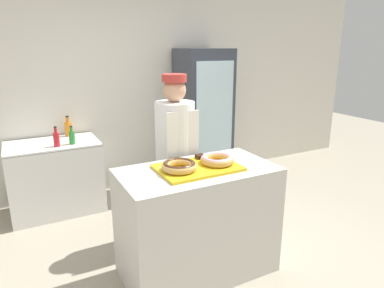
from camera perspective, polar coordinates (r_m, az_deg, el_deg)
ground_plane at (r=3.15m, az=0.90°, el=-20.21°), size 14.00×14.00×0.00m
wall_back at (r=4.56m, az=-12.08°, el=9.21°), size 8.00×0.06×2.70m
display_counter at (r=2.90m, az=0.94°, el=-12.80°), size 1.25×0.67×0.93m
serving_tray at (r=2.70m, az=0.98°, el=-3.94°), size 0.64×0.44×0.02m
donut_chocolate_glaze at (r=2.60m, az=-2.13°, el=-3.63°), size 0.27×0.27×0.07m
donut_light_glaze at (r=2.76m, az=4.22°, el=-2.53°), size 0.27×0.27×0.07m
brownie_back_left at (r=2.78m, az=-2.64°, el=-2.75°), size 0.07×0.07×0.03m
brownie_back_right at (r=2.88m, az=1.40°, el=-2.09°), size 0.07×0.07×0.03m
baker_person at (r=3.25m, az=-2.75°, el=-2.07°), size 0.37×0.37×1.62m
beverage_fridge at (r=4.67m, az=1.88°, el=4.34°), size 0.65×0.60×1.83m
chest_freezer at (r=4.25m, az=-21.76°, el=-5.10°), size 0.99×0.63×0.82m
bottle_orange at (r=4.36m, az=-19.93°, el=2.48°), size 0.08×0.08×0.25m
bottle_red at (r=3.94m, az=-21.66°, el=0.82°), size 0.06×0.06×0.22m
bottle_green at (r=3.99m, az=-19.38°, el=1.10°), size 0.06×0.06×0.21m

